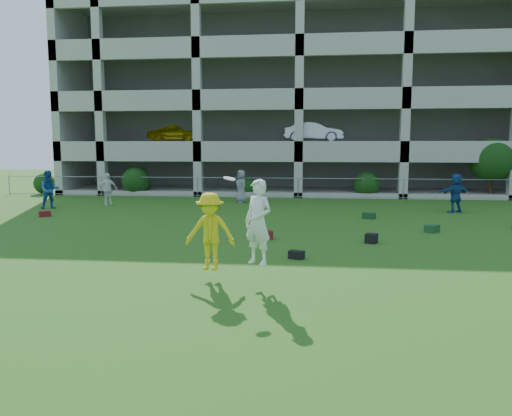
# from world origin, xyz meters

# --- Properties ---
(ground) EXTENTS (100.00, 100.00, 0.00)m
(ground) POSITION_xyz_m (0.00, 0.00, 0.00)
(ground) COLOR #235114
(ground) RESTS_ON ground
(bystander_a) EXTENTS (1.14, 1.08, 1.85)m
(bystander_a) POSITION_xyz_m (-11.83, 12.65, 0.93)
(bystander_a) COLOR navy
(bystander_a) RESTS_ON ground
(bystander_b) EXTENTS (1.04, 0.87, 1.67)m
(bystander_b) POSITION_xyz_m (-9.53, 14.10, 0.83)
(bystander_b) COLOR white
(bystander_b) RESTS_ON ground
(bystander_c) EXTENTS (0.93, 1.02, 1.75)m
(bystander_c) POSITION_xyz_m (-2.97, 16.31, 0.87)
(bystander_c) COLOR gray
(bystander_c) RESTS_ON ground
(bystander_d) EXTENTS (1.70, 1.26, 1.78)m
(bystander_d) POSITION_xyz_m (7.35, 13.47, 0.89)
(bystander_d) COLOR navy
(bystander_d) RESTS_ON ground
(bag_red_a) EXTENTS (0.63, 0.51, 0.28)m
(bag_red_a) POSITION_xyz_m (-0.74, 5.89, 0.14)
(bag_red_a) COLOR #5D1015
(bag_red_a) RESTS_ON ground
(bag_black_b) EXTENTS (0.46, 0.38, 0.22)m
(bag_black_b) POSITION_xyz_m (0.41, 3.19, 0.11)
(bag_black_b) COLOR black
(bag_black_b) RESTS_ON ground
(bag_green_c) EXTENTS (0.59, 0.61, 0.26)m
(bag_green_c) POSITION_xyz_m (5.06, 7.91, 0.13)
(bag_green_c) COLOR #153B1B
(bag_green_c) RESTS_ON ground
(crate_d) EXTENTS (0.45, 0.45, 0.30)m
(crate_d) POSITION_xyz_m (2.69, 5.65, 0.15)
(crate_d) COLOR black
(crate_d) RESTS_ON ground
(bag_red_f) EXTENTS (0.52, 0.51, 0.24)m
(bag_red_f) POSITION_xyz_m (-10.66, 10.04, 0.12)
(bag_red_f) COLOR #540E19
(bag_red_f) RESTS_ON ground
(bag_green_g) EXTENTS (0.58, 0.48, 0.25)m
(bag_green_g) POSITION_xyz_m (3.20, 10.98, 0.12)
(bag_green_g) COLOR #13361E
(bag_green_g) RESTS_ON ground
(frisbee_contest) EXTENTS (2.12, 1.06, 2.13)m
(frisbee_contest) POSITION_xyz_m (-1.13, 0.73, 1.21)
(frisbee_contest) COLOR gold
(frisbee_contest) RESTS_ON ground
(parking_garage) EXTENTS (30.00, 14.00, 12.00)m
(parking_garage) POSITION_xyz_m (-0.02, 27.70, 6.01)
(parking_garage) COLOR #9E998C
(parking_garage) RESTS_ON ground
(fence) EXTENTS (36.06, 0.06, 1.20)m
(fence) POSITION_xyz_m (0.00, 19.00, 0.61)
(fence) COLOR gray
(fence) RESTS_ON ground
(shrub_row) EXTENTS (34.38, 2.52, 3.50)m
(shrub_row) POSITION_xyz_m (4.59, 19.70, 1.51)
(shrub_row) COLOR #163D11
(shrub_row) RESTS_ON ground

